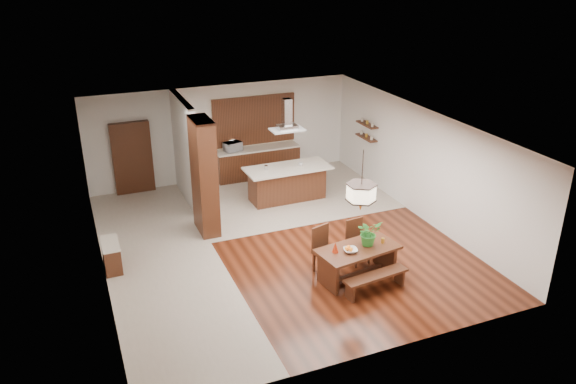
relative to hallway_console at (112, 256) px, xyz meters
name	(u,v)px	position (x,y,z in m)	size (l,w,h in m)	color
room_shell	(276,161)	(3.81, -0.20, 1.75)	(9.00, 9.04, 2.92)	#38150A
tile_hallway	(163,263)	(1.06, -0.20, -0.31)	(2.50, 9.00, 0.01)	#B2A495
tile_kitchen	(286,195)	(5.06, 2.30, -0.31)	(5.50, 4.00, 0.01)	#B2A495
soffit_band	(276,126)	(3.81, -0.20, 2.57)	(8.00, 9.00, 0.02)	#3A1F0E
partition_pier	(204,177)	(2.41, 1.00, 1.14)	(0.45, 1.00, 2.90)	#32190E
partition_stub	(185,151)	(2.41, 3.10, 1.14)	(0.18, 2.40, 2.90)	silver
hallway_console	(112,256)	(0.00, 0.00, 0.00)	(0.37, 0.88, 0.63)	#32190E
hallway_doorway	(132,158)	(1.11, 4.20, 0.74)	(1.10, 0.20, 2.10)	#32190E
rear_counter	(258,162)	(4.81, 4.00, 0.16)	(2.60, 0.62, 0.95)	#32190E
kitchen_window	(254,120)	(4.81, 4.26, 1.44)	(2.60, 0.08, 1.50)	olive
shelf_lower	(366,138)	(7.68, 2.40, 1.08)	(0.26, 0.90, 0.04)	#32190E
shelf_upper	(367,124)	(7.68, 2.40, 1.49)	(0.26, 0.90, 0.04)	#32190E
dining_table	(358,256)	(4.81, -2.39, 0.22)	(1.85, 1.12, 0.72)	#32190E
dining_bench	(376,283)	(4.90, -3.01, -0.11)	(1.44, 0.32, 0.41)	#32190E
dining_chair_left	(326,251)	(4.30, -1.93, 0.21)	(0.47, 0.47, 1.05)	#32190E
dining_chair_right	(359,242)	(5.16, -1.80, 0.18)	(0.44, 0.44, 1.00)	#32190E
pendant_lantern	(362,181)	(4.81, -2.39, 1.93)	(0.64, 0.64, 1.31)	#FFEBC3
foliage_plant	(369,233)	(5.08, -2.34, 0.69)	(0.51, 0.44, 0.56)	#2A7828
fruit_bowl	(350,250)	(4.58, -2.48, 0.45)	(0.29, 0.29, 0.07)	beige
napkin_cone	(335,247)	(4.28, -2.37, 0.52)	(0.14, 0.14, 0.22)	#B2280C
gold_ornament	(383,241)	(5.41, -2.39, 0.46)	(0.08, 0.08, 0.11)	gold
kitchen_island	(287,183)	(5.00, 2.04, 0.19)	(2.39, 1.06, 0.98)	#32190E
range_hood	(287,115)	(5.00, 2.04, 2.15)	(0.90, 0.55, 0.87)	silver
island_cup	(301,164)	(5.37, 1.96, 0.71)	(0.12, 0.12, 0.09)	silver
microwave	(233,147)	(4.02, 3.98, 0.78)	(0.51, 0.35, 0.28)	silver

